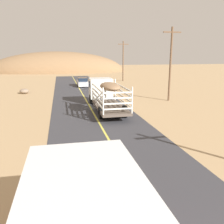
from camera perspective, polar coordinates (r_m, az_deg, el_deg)
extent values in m
cube|color=silver|center=(27.76, -2.70, 5.66)|extent=(2.50, 2.20, 2.20)
cube|color=#192333|center=(27.70, -2.71, 6.58)|extent=(2.53, 1.54, 0.70)
cube|color=brown|center=(22.72, -0.46, 1.09)|extent=(2.50, 6.40, 0.24)
cylinder|color=silver|center=(25.36, -4.54, 5.16)|extent=(0.12, 0.12, 2.20)
cylinder|color=silver|center=(25.77, 0.74, 5.33)|extent=(0.12, 0.12, 2.20)
cylinder|color=silver|center=(19.23, -2.09, 2.51)|extent=(0.12, 0.12, 2.20)
cylinder|color=silver|center=(19.77, 4.73, 2.78)|extent=(0.12, 0.12, 2.20)
cube|color=silver|center=(22.40, -3.50, 2.35)|extent=(0.08, 6.30, 0.12)
cube|color=silver|center=(22.87, 2.51, 2.59)|extent=(0.08, 6.30, 0.12)
cube|color=silver|center=(19.58, 1.37, 0.74)|extent=(2.40, 0.08, 0.12)
cube|color=silver|center=(22.32, -3.52, 3.46)|extent=(0.08, 6.30, 0.12)
cube|color=silver|center=(22.79, 2.52, 3.68)|extent=(0.08, 6.30, 0.12)
cube|color=silver|center=(19.49, 1.38, 2.00)|extent=(2.40, 0.08, 0.12)
cube|color=silver|center=(22.25, -3.54, 4.57)|extent=(0.08, 6.30, 0.12)
cube|color=silver|center=(22.72, 2.53, 4.77)|extent=(0.08, 6.30, 0.12)
cube|color=silver|center=(19.41, 1.39, 3.28)|extent=(2.40, 0.08, 0.12)
cube|color=silver|center=(22.18, -3.55, 5.70)|extent=(0.08, 6.30, 0.12)
cube|color=silver|center=(22.66, 2.54, 5.87)|extent=(0.08, 6.30, 0.12)
cube|color=silver|center=(19.33, 1.39, 4.56)|extent=(2.40, 0.08, 0.12)
ellipsoid|color=#8C6B4C|center=(22.38, -0.47, 6.02)|extent=(1.75, 3.84, 0.70)
cylinder|color=black|center=(27.81, -4.89, 3.03)|extent=(0.32, 1.10, 1.10)
cylinder|color=black|center=(28.15, -0.48, 3.21)|extent=(0.32, 1.10, 1.10)
cylinder|color=black|center=(21.33, -2.65, -0.16)|extent=(0.32, 1.10, 1.10)
cylinder|color=black|center=(21.78, 3.02, 0.12)|extent=(0.32, 1.10, 1.10)
cube|color=silver|center=(43.54, -6.90, 6.73)|extent=(1.80, 4.40, 0.70)
cube|color=#192333|center=(43.57, -6.94, 7.60)|extent=(1.53, 2.20, 0.60)
cylinder|color=black|center=(44.81, -8.06, 6.65)|extent=(0.22, 0.66, 0.66)
cylinder|color=black|center=(44.94, -6.04, 6.73)|extent=(0.22, 0.66, 0.66)
cylinder|color=black|center=(42.20, -7.81, 6.24)|extent=(0.22, 0.66, 0.66)
cylinder|color=black|center=(42.34, -5.66, 6.32)|extent=(0.22, 0.66, 0.66)
cylinder|color=brown|center=(30.24, 13.55, 10.71)|extent=(0.24, 0.24, 8.64)
cube|color=brown|center=(30.31, 13.95, 17.75)|extent=(2.20, 0.14, 0.14)
cylinder|color=brown|center=(51.49, 2.62, 11.78)|extent=(0.24, 0.24, 8.10)
cube|color=brown|center=(51.51, 2.67, 15.62)|extent=(2.20, 0.14, 0.14)
ellipsoid|color=#84705B|center=(37.36, -19.90, 4.63)|extent=(1.29, 1.40, 0.71)
ellipsoid|color=olive|center=(79.37, -12.62, 9.15)|extent=(42.36, 16.64, 12.61)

